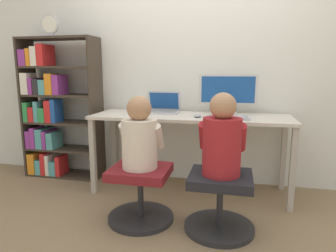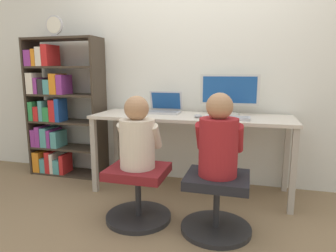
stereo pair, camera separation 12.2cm
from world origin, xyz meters
name	(u,v)px [view 2 (the right image)]	position (x,y,z in m)	size (l,w,h in m)	color
ground_plane	(184,203)	(0.00, 0.00, 0.00)	(14.00, 14.00, 0.00)	#846B4C
wall_back	(198,61)	(0.00, 0.66, 1.30)	(10.00, 0.05, 2.60)	silver
desk	(191,124)	(0.00, 0.30, 0.69)	(1.91, 0.59, 0.77)	beige
desktop_monitor	(229,94)	(0.34, 0.45, 0.98)	(0.57, 0.21, 0.39)	beige
laptop	(164,108)	(-0.31, 0.41, 0.82)	(0.35, 0.26, 0.22)	#B7B7BC
keyboard	(227,118)	(0.35, 0.16, 0.78)	(0.40, 0.17, 0.03)	#B2B2B7
computer_mouse_by_keyboard	(198,116)	(0.09, 0.19, 0.79)	(0.07, 0.10, 0.03)	#99999E
office_chair_left	(217,201)	(0.34, -0.40, 0.24)	(0.53, 0.53, 0.44)	#262628
office_chair_right	(138,192)	(-0.29, -0.39, 0.24)	(0.53, 0.53, 0.44)	#262628
person_at_monitor	(219,140)	(0.34, -0.40, 0.71)	(0.35, 0.30, 0.60)	maroon
person_at_laptop	(137,137)	(-0.29, -0.38, 0.69)	(0.34, 0.28, 0.57)	beige
bookshelf	(56,112)	(-1.59, 0.42, 0.74)	(0.87, 0.31, 1.55)	#382D23
desk_clock	(54,26)	(-1.49, 0.34, 1.67)	(0.20, 0.03, 0.22)	#B2B2B7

